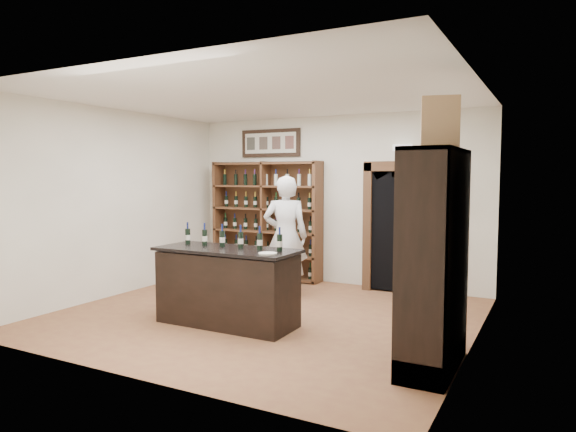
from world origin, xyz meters
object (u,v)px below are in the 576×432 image
at_px(tasting_counter, 227,287).
at_px(side_cabinet, 437,295).
at_px(wine_shelf, 267,220).
at_px(wine_crate, 440,123).
at_px(shopkeeper, 285,236).
at_px(counter_bottle_0, 188,236).

distance_m(tasting_counter, side_cabinet, 2.75).
bearing_deg(tasting_counter, wine_shelf, 110.56).
xyz_separation_m(wine_shelf, tasting_counter, (1.10, -2.93, -0.61)).
bearing_deg(wine_crate, shopkeeper, 129.99).
distance_m(shopkeeper, wine_crate, 3.67).
bearing_deg(side_cabinet, tasting_counter, 173.72).
distance_m(wine_shelf, shopkeeper, 1.59).
xyz_separation_m(tasting_counter, wine_crate, (2.70, -0.18, 1.97)).
xyz_separation_m(wine_shelf, side_cabinet, (3.82, -3.23, -0.35)).
height_order(side_cabinet, wine_crate, wine_crate).
xyz_separation_m(counter_bottle_0, wine_crate, (3.42, -0.28, 1.35)).
bearing_deg(tasting_counter, counter_bottle_0, 171.58).
xyz_separation_m(wine_shelf, shopkeeper, (1.03, -1.20, -0.13)).
xyz_separation_m(wine_shelf, counter_bottle_0, (0.38, -2.83, 0.01)).
xyz_separation_m(counter_bottle_0, shopkeeper, (0.65, 1.63, -0.14)).
bearing_deg(shopkeeper, counter_bottle_0, 43.33).
height_order(counter_bottle_0, side_cabinet, side_cabinet).
bearing_deg(side_cabinet, wine_shelf, 139.79).
height_order(counter_bottle_0, wine_crate, wine_crate).
bearing_deg(counter_bottle_0, side_cabinet, -6.73).
distance_m(counter_bottle_0, side_cabinet, 3.49).
bearing_deg(shopkeeper, wine_crate, 120.60).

